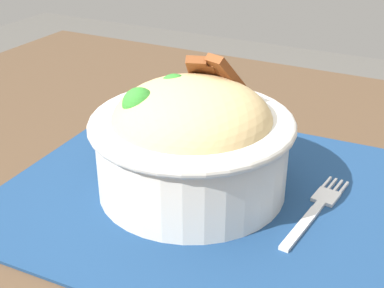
# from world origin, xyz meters

# --- Properties ---
(table) EXTENTS (1.09, 0.81, 0.77)m
(table) POSITION_xyz_m (0.00, 0.00, 0.69)
(table) COLOR #4C3826
(table) RESTS_ON ground_plane
(placemat) EXTENTS (0.40, 0.36, 0.00)m
(placemat) POSITION_xyz_m (-0.01, -0.01, 0.77)
(placemat) COLOR navy
(placemat) RESTS_ON table
(bowl) EXTENTS (0.20, 0.20, 0.13)m
(bowl) POSITION_xyz_m (-0.03, -0.02, 0.83)
(bowl) COLOR silver
(bowl) RESTS_ON placemat
(fork) EXTENTS (0.03, 0.14, 0.00)m
(fork) POSITION_xyz_m (0.10, 0.00, 0.77)
(fork) COLOR silver
(fork) RESTS_ON placemat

